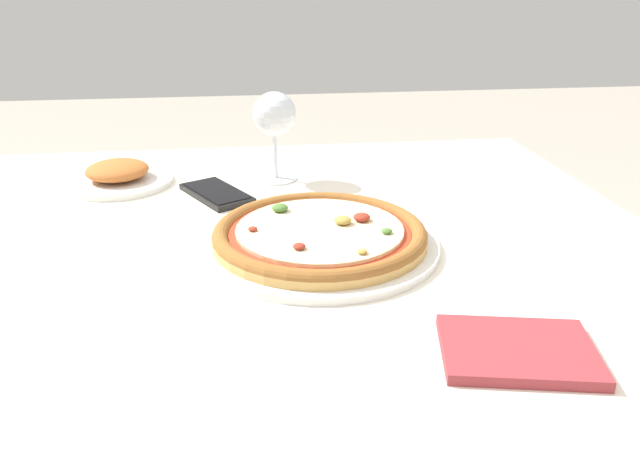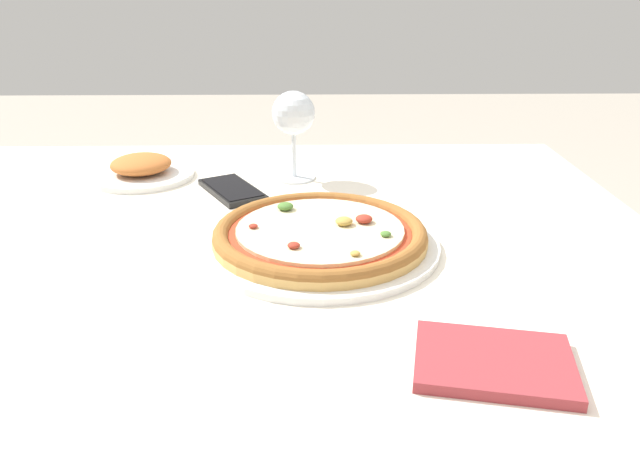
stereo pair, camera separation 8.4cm
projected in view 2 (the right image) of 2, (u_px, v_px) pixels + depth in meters
name	position (u px, v px, depth m)	size (l,w,h in m)	color
dining_table	(169.00, 297.00, 0.89)	(1.43, 1.07, 0.73)	brown
pizza_plate	(320.00, 237.00, 0.85)	(0.33, 0.33, 0.04)	white
wine_glass_far_right	(293.00, 116.00, 1.10)	(0.08, 0.08, 0.16)	silver
cell_phone	(232.00, 190.00, 1.07)	(0.13, 0.16, 0.01)	black
side_plate	(142.00, 169.00, 1.14)	(0.19, 0.19, 0.04)	white
napkin_folded	(494.00, 362.00, 0.60)	(0.17, 0.14, 0.01)	#933338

